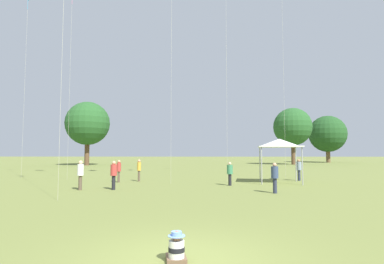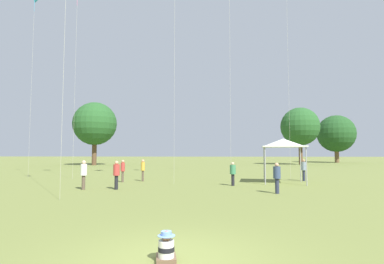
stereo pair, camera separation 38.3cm
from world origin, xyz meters
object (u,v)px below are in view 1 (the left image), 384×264
object	(u,v)px
seated_toddler	(176,249)
distant_tree_0	(327,134)
person_standing_2	(299,168)
canopy_tent	(279,143)
person_standing_5	(80,172)
kite_1	(28,4)
person_standing_6	(119,169)
person_standing_4	(114,173)
distant_tree_2	(293,127)
distant_tree_1	(88,124)
person_standing_7	(230,172)
person_standing_1	(139,168)
person_standing_3	(275,175)

from	to	relation	value
seated_toddler	distant_tree_0	world-z (taller)	distant_tree_0
person_standing_2	canopy_tent	world-z (taller)	canopy_tent
person_standing_2	person_standing_5	distance (m)	16.02
kite_1	distant_tree_0	xyz separation A→B (m)	(43.00, 40.70, -9.24)
person_standing_5	person_standing_6	distance (m)	4.62
person_standing_2	person_standing_4	xyz separation A→B (m)	(-12.78, -6.17, 0.02)
person_standing_5	person_standing_6	size ratio (longest dim) A/B	1.05
person_standing_4	person_standing_6	xyz separation A→B (m)	(-0.90, 4.31, -0.01)
person_standing_2	kite_1	distance (m)	27.36
distant_tree_0	distant_tree_2	xyz separation A→B (m)	(-10.94, -11.37, 0.60)
person_standing_5	person_standing_4	bearing A→B (deg)	-95.83
distant_tree_0	distant_tree_1	bearing A→B (deg)	-161.62
person_standing_7	person_standing_2	bearing A→B (deg)	-170.06
seated_toddler	person_standing_4	distance (m)	12.41
person_standing_4	distant_tree_1	bearing A→B (deg)	138.01
person_standing_4	canopy_tent	world-z (taller)	canopy_tent
seated_toddler	person_standing_1	size ratio (longest dim) A/B	0.38
person_standing_6	kite_1	xyz separation A→B (m)	(-9.47, 3.52, 14.47)
person_standing_1	person_standing_4	distance (m)	5.15
distant_tree_1	canopy_tent	bearing A→B (deg)	-48.48
distant_tree_0	distant_tree_2	world-z (taller)	distant_tree_2
person_standing_6	distant_tree_1	xyz separation A→B (m)	(-13.54, 28.59, 6.15)
person_standing_1	person_standing_2	distance (m)	12.41
distant_tree_2	person_standing_1	bearing A→B (deg)	-123.59
distant_tree_1	person_standing_1	bearing A→B (deg)	-61.85
person_standing_1	person_standing_4	size ratio (longest dim) A/B	0.98
distant_tree_0	seated_toddler	bearing A→B (deg)	-114.96
person_standing_1	person_standing_5	bearing A→B (deg)	115.84
person_standing_1	distant_tree_1	distance (m)	32.08
person_standing_5	person_standing_6	bearing A→B (deg)	-24.32
person_standing_4	person_standing_6	world-z (taller)	person_standing_4
person_standing_4	distant_tree_1	world-z (taller)	distant_tree_1
seated_toddler	kite_1	xyz separation A→B (m)	(-15.07, 19.29, 15.20)
person_standing_3	person_standing_6	size ratio (longest dim) A/B	1.00
person_standing_2	person_standing_3	distance (m)	8.20
person_standing_2	distant_tree_0	size ratio (longest dim) A/B	0.16
canopy_tent	person_standing_6	bearing A→B (deg)	-179.80
person_standing_4	distant_tree_1	distance (m)	36.44
person_standing_3	person_standing_5	size ratio (longest dim) A/B	0.95
person_standing_7	canopy_tent	world-z (taller)	canopy_tent
person_standing_7	distant_tree_0	distance (m)	52.92
person_standing_2	kite_1	bearing A→B (deg)	86.02
person_standing_2	person_standing_7	xyz separation A→B (m)	(-5.72, -3.68, -0.07)
kite_1	distant_tree_2	world-z (taller)	kite_1
person_standing_1	canopy_tent	size ratio (longest dim) A/B	0.49
kite_1	person_standing_3	bearing A→B (deg)	-119.33
person_standing_6	person_standing_4	bearing A→B (deg)	69.84
person_standing_1	person_standing_3	xyz separation A→B (m)	(8.73, -6.32, -0.04)
seated_toddler	distant_tree_0	bearing A→B (deg)	54.94
person_standing_6	distant_tree_2	world-z (taller)	distant_tree_2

